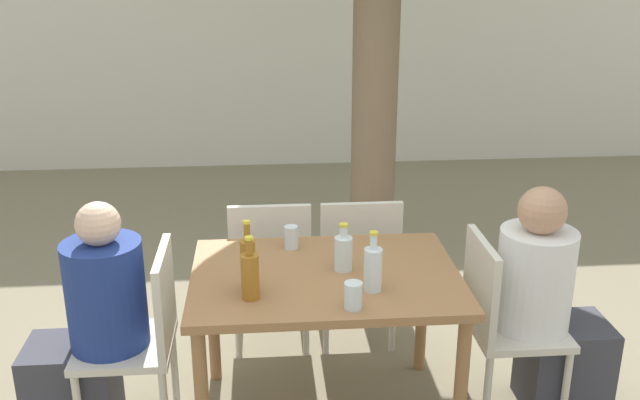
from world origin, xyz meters
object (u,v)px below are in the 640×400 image
patio_chair_3 (358,262)px  water_bottle_0 (373,268)px  dining_table_front (325,292)px  person_seated_0 (90,334)px  patio_chair_0 (143,331)px  person_seated_1 (549,313)px  drinking_glass_1 (353,296)px  drinking_glass_0 (291,237)px  amber_bottle_2 (248,263)px  amber_bottle_3 (250,275)px  patio_chair_2 (270,265)px  water_bottle_1 (343,252)px  patio_chair_1 (501,316)px

patio_chair_3 → water_bottle_0: water_bottle_0 is taller
dining_table_front → person_seated_0: (-1.09, -0.00, -0.17)m
patio_chair_3 → water_bottle_0: size_ratio=3.33×
patio_chair_0 → person_seated_1: person_seated_1 is taller
dining_table_front → drinking_glass_1: 0.39m
patio_chair_0 → drinking_glass_0: size_ratio=7.89×
amber_bottle_2 → patio_chair_3: bearing=53.6°
patio_chair_0 → amber_bottle_2: bearing=75.5°
person_seated_1 → amber_bottle_2: size_ratio=3.65×
patio_chair_0 → drinking_glass_0: patio_chair_0 is taller
dining_table_front → amber_bottle_3: amber_bottle_3 is taller
patio_chair_2 → water_bottle_0: 1.03m
water_bottle_1 → amber_bottle_3: (-0.42, -0.25, 0.02)m
patio_chair_2 → drinking_glass_0: bearing=105.4°
person_seated_0 → drinking_glass_1: size_ratio=9.94×
patio_chair_1 → drinking_glass_0: bearing=73.1°
water_bottle_1 → drinking_glass_1: (-0.00, -0.37, -0.03)m
patio_chair_2 → drinking_glass_1: size_ratio=7.86×
dining_table_front → water_bottle_0: size_ratio=4.49×
water_bottle_1 → person_seated_0: bearing=-178.6°
patio_chair_1 → water_bottle_1: 0.84m
water_bottle_0 → drinking_glass_0: 0.59m
water_bottle_0 → water_bottle_1: water_bottle_0 is taller
amber_bottle_2 → amber_bottle_3: size_ratio=1.13×
person_seated_1 → water_bottle_1: 1.06m
patio_chair_2 → person_seated_0: bearing=38.8°
amber_bottle_3 → patio_chair_0: bearing=156.7°
patio_chair_1 → drinking_glass_1: patio_chair_1 is taller
person_seated_0 → patio_chair_3: bearing=116.9°
amber_bottle_3 → dining_table_front: bearing=32.9°
patio_chair_0 → patio_chair_3: same height
patio_chair_3 → amber_bottle_2: 1.07m
water_bottle_0 → amber_bottle_2: size_ratio=0.86×
patio_chair_0 → patio_chair_1: 1.70m
person_seated_0 → amber_bottle_3: (0.75, -0.22, 0.37)m
dining_table_front → water_bottle_1: bearing=19.1°
person_seated_0 → water_bottle_1: person_seated_0 is taller
patio_chair_1 → drinking_glass_1: 0.90m
person_seated_1 → water_bottle_0: person_seated_1 is taller
dining_table_front → water_bottle_1: 0.21m
person_seated_1 → water_bottle_1: (-1.00, 0.03, 0.34)m
patio_chair_1 → person_seated_1: (0.24, -0.00, 0.01)m
water_bottle_1 → amber_bottle_2: size_ratio=0.72×
person_seated_0 → amber_bottle_3: bearing=73.6°
patio_chair_3 → person_seated_1: bearing=141.1°
amber_bottle_2 → person_seated_0: bearing=170.1°
water_bottle_0 → amber_bottle_2: amber_bottle_2 is taller
dining_table_front → water_bottle_0: 0.33m
patio_chair_3 → water_bottle_1: 0.75m
water_bottle_0 → amber_bottle_2: (-0.54, 0.06, 0.02)m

